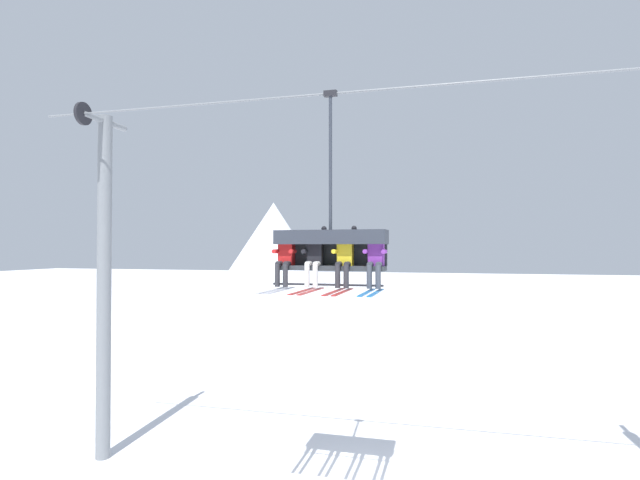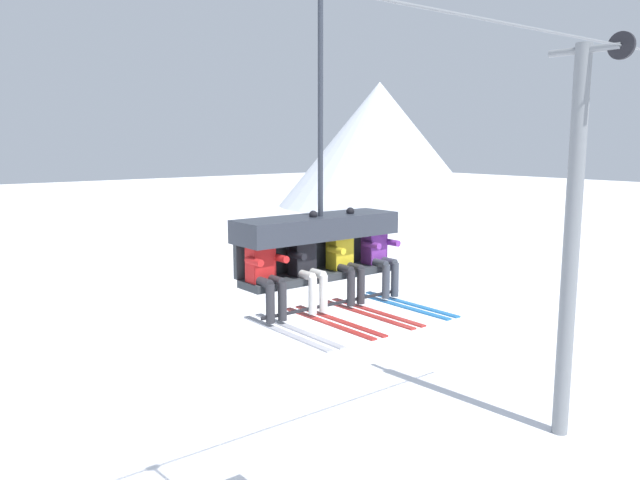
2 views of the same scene
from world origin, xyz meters
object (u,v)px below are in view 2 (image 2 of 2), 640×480
at_px(lift_tower_far, 573,237).
at_px(skier_black, 308,262).
at_px(skier_red, 266,270).
at_px(skier_yellow, 346,257).
at_px(chairlift_chair, 317,234).
at_px(skier_purple, 380,253).

height_order(lift_tower_far, skier_black, lift_tower_far).
relative_size(skier_red, skier_yellow, 1.00).
bearing_deg(lift_tower_far, skier_black, -173.50).
relative_size(chairlift_chair, skier_yellow, 2.42).
bearing_deg(skier_purple, skier_black, 179.70).
distance_m(chairlift_chair, skier_black, 0.49).
distance_m(chairlift_chair, skier_red, 1.05).
height_order(skier_red, skier_black, skier_black).
relative_size(skier_black, skier_purple, 1.00).
bearing_deg(skier_black, lift_tower_far, 6.50).
bearing_deg(skier_yellow, skier_purple, -0.61).
relative_size(lift_tower_far, chairlift_chair, 2.18).
bearing_deg(skier_red, skier_yellow, 0.30).
height_order(skier_yellow, skier_purple, skier_yellow).
bearing_deg(chairlift_chair, skier_yellow, -33.16).
relative_size(chairlift_chair, skier_black, 2.42).
distance_m(chairlift_chair, skier_yellow, 0.50).
xyz_separation_m(chairlift_chair, skier_red, (-0.97, -0.22, -0.33)).
height_order(chairlift_chair, skier_red, chairlift_chair).
distance_m(skier_yellow, skier_purple, 0.64).
distance_m(chairlift_chair, skier_purple, 1.05).
xyz_separation_m(skier_red, skier_yellow, (1.30, 0.01, 0.02)).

